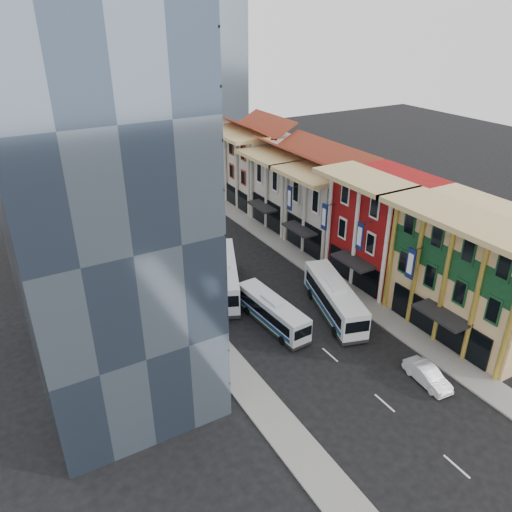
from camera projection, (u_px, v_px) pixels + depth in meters
ground at (394, 411)px, 38.46m from camera, size 200.00×200.00×0.00m
sidewalk_right at (315, 268)px, 59.28m from camera, size 3.00×90.00×0.15m
sidewalk_left at (182, 307)px, 51.69m from camera, size 3.00×90.00×0.15m
shophouse_tan at (476, 273)px, 45.90m from camera, size 8.00×14.00×12.00m
shophouse_red at (385, 228)px, 55.20m from camera, size 8.00×10.00×12.00m
shophouse_cream_near at (331, 209)px, 63.01m from camera, size 8.00×9.00×10.00m
shophouse_cream_mid at (292, 189)px, 69.99m from camera, size 8.00×9.00×10.00m
shophouse_cream_far at (255, 167)px, 77.91m from camera, size 8.00×12.00×11.00m
office_tower at (82, 192)px, 38.90m from camera, size 12.00×26.00×30.00m
office_block_far at (58, 199)px, 60.76m from camera, size 10.00×18.00×14.00m
bus_left_near at (272, 311)px, 48.24m from camera, size 2.81×9.67×3.06m
bus_left_far at (223, 275)px, 53.89m from camera, size 7.53×12.30×3.91m
bus_right at (334, 298)px, 49.86m from camera, size 5.83×11.65×3.65m
sedan_right at (427, 375)px, 41.05m from camera, size 1.95×4.62×1.49m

